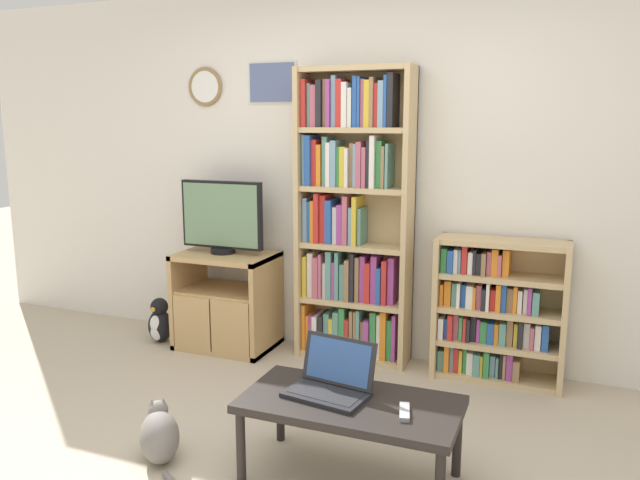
# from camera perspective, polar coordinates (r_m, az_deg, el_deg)

# --- Properties ---
(wall_back) EXTENTS (6.78, 0.09, 2.60)m
(wall_back) POSITION_cam_1_polar(r_m,az_deg,el_deg) (4.42, 4.39, 6.03)
(wall_back) COLOR silver
(wall_back) RESTS_ON ground_plane
(tv_stand) EXTENTS (0.70, 0.49, 0.71)m
(tv_stand) POSITION_cam_1_polar(r_m,az_deg,el_deg) (4.71, -8.61, -5.50)
(tv_stand) COLOR tan
(tv_stand) RESTS_ON ground_plane
(television) EXTENTS (0.64, 0.18, 0.53)m
(television) POSITION_cam_1_polar(r_m,az_deg,el_deg) (4.60, -8.96, 2.08)
(television) COLOR black
(television) RESTS_ON tv_stand
(bookshelf_tall) EXTENTS (0.80, 0.26, 2.03)m
(bookshelf_tall) POSITION_cam_1_polar(r_m,az_deg,el_deg) (4.33, 2.82, 1.75)
(bookshelf_tall) COLOR tan
(bookshelf_tall) RESTS_ON ground_plane
(bookshelf_short) EXTENTS (0.82, 0.29, 0.93)m
(bookshelf_short) POSITION_cam_1_polar(r_m,az_deg,el_deg) (4.23, 15.53, -6.36)
(bookshelf_short) COLOR tan
(bookshelf_short) RESTS_ON ground_plane
(coffee_table) EXTENTS (1.01, 0.51, 0.40)m
(coffee_table) POSITION_cam_1_polar(r_m,az_deg,el_deg) (3.00, 2.80, -15.18)
(coffee_table) COLOR black
(coffee_table) RESTS_ON ground_plane
(laptop) EXTENTS (0.42, 0.33, 0.25)m
(laptop) POSITION_cam_1_polar(r_m,az_deg,el_deg) (3.03, 1.06, -12.71)
(laptop) COLOR #232326
(laptop) RESTS_ON coffee_table
(remote_near_laptop) EXTENTS (0.08, 0.17, 0.02)m
(remote_near_laptop) POSITION_cam_1_polar(r_m,az_deg,el_deg) (2.87, 7.73, -15.31)
(remote_near_laptop) COLOR #99999E
(remote_near_laptop) RESTS_ON coffee_table
(cat) EXTENTS (0.49, 0.43, 0.29)m
(cat) POSITION_cam_1_polar(r_m,az_deg,el_deg) (3.35, -14.45, -16.88)
(cat) COLOR slate
(cat) RESTS_ON ground_plane
(penguin_figurine) EXTENTS (0.19, 0.17, 0.35)m
(penguin_figurine) POSITION_cam_1_polar(r_m,az_deg,el_deg) (4.96, -14.46, -7.30)
(penguin_figurine) COLOR black
(penguin_figurine) RESTS_ON ground_plane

